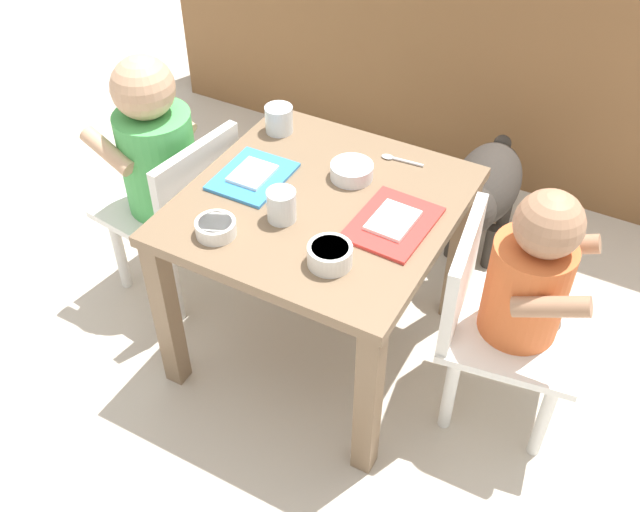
{
  "coord_description": "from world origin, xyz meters",
  "views": [
    {
      "loc": [
        0.58,
        -1.06,
        1.39
      ],
      "look_at": [
        0.0,
        0.0,
        0.29
      ],
      "focal_mm": 41.04,
      "sensor_mm": 36.0,
      "label": 1
    }
  ],
  "objects_px": {
    "seated_child_left": "(161,158)",
    "water_cup_right": "(282,207)",
    "cereal_bowl_left_side": "(330,255)",
    "veggie_bowl_near": "(352,171)",
    "spoon_by_left_tray": "(398,159)",
    "dog": "(484,189)",
    "seated_child_right": "(521,286)",
    "dining_table": "(320,229)",
    "food_tray_right": "(394,222)",
    "water_cup_left": "(279,121)",
    "food_tray_left": "(254,175)",
    "cereal_bowl_right_side": "(216,227)"
  },
  "relations": [
    {
      "from": "dining_table",
      "to": "spoon_by_left_tray",
      "type": "height_order",
      "value": "spoon_by_left_tray"
    },
    {
      "from": "food_tray_right",
      "to": "water_cup_left",
      "type": "height_order",
      "value": "water_cup_left"
    },
    {
      "from": "food_tray_left",
      "to": "veggie_bowl_near",
      "type": "xyz_separation_m",
      "value": [
        0.19,
        0.1,
        0.01
      ]
    },
    {
      "from": "seated_child_left",
      "to": "water_cup_right",
      "type": "distance_m",
      "value": 0.42
    },
    {
      "from": "food_tray_left",
      "to": "food_tray_right",
      "type": "xyz_separation_m",
      "value": [
        0.33,
        -0.0,
        0.0
      ]
    },
    {
      "from": "seated_child_left",
      "to": "seated_child_right",
      "type": "relative_size",
      "value": 1.08
    },
    {
      "from": "water_cup_left",
      "to": "cereal_bowl_right_side",
      "type": "distance_m",
      "value": 0.39
    },
    {
      "from": "seated_child_left",
      "to": "cereal_bowl_right_side",
      "type": "height_order",
      "value": "seated_child_left"
    },
    {
      "from": "dining_table",
      "to": "water_cup_right",
      "type": "relative_size",
      "value": 8.43
    },
    {
      "from": "veggie_bowl_near",
      "to": "spoon_by_left_tray",
      "type": "height_order",
      "value": "veggie_bowl_near"
    },
    {
      "from": "veggie_bowl_near",
      "to": "water_cup_left",
      "type": "bearing_deg",
      "value": 160.12
    },
    {
      "from": "seated_child_left",
      "to": "seated_child_right",
      "type": "distance_m",
      "value": 0.87
    },
    {
      "from": "food_tray_right",
      "to": "spoon_by_left_tray",
      "type": "height_order",
      "value": "food_tray_right"
    },
    {
      "from": "water_cup_left",
      "to": "cereal_bowl_left_side",
      "type": "bearing_deg",
      "value": -47.46
    },
    {
      "from": "veggie_bowl_near",
      "to": "spoon_by_left_tray",
      "type": "distance_m",
      "value": 0.12
    },
    {
      "from": "seated_child_right",
      "to": "cereal_bowl_left_side",
      "type": "height_order",
      "value": "seated_child_right"
    },
    {
      "from": "spoon_by_left_tray",
      "to": "seated_child_left",
      "type": "bearing_deg",
      "value": -159.42
    },
    {
      "from": "food_tray_left",
      "to": "water_cup_left",
      "type": "distance_m",
      "value": 0.19
    },
    {
      "from": "cereal_bowl_right_side",
      "to": "veggie_bowl_near",
      "type": "height_order",
      "value": "veggie_bowl_near"
    },
    {
      "from": "dining_table",
      "to": "cereal_bowl_right_side",
      "type": "xyz_separation_m",
      "value": [
        -0.13,
        -0.19,
        0.1
      ]
    },
    {
      "from": "seated_child_left",
      "to": "water_cup_left",
      "type": "relative_size",
      "value": 9.97
    },
    {
      "from": "seated_child_left",
      "to": "water_cup_right",
      "type": "height_order",
      "value": "seated_child_left"
    },
    {
      "from": "dog",
      "to": "cereal_bowl_left_side",
      "type": "height_order",
      "value": "cereal_bowl_left_side"
    },
    {
      "from": "food_tray_left",
      "to": "cereal_bowl_right_side",
      "type": "relative_size",
      "value": 2.16
    },
    {
      "from": "seated_child_left",
      "to": "veggie_bowl_near",
      "type": "height_order",
      "value": "seated_child_left"
    },
    {
      "from": "water_cup_right",
      "to": "seated_child_left",
      "type": "bearing_deg",
      "value": 165.29
    },
    {
      "from": "food_tray_left",
      "to": "veggie_bowl_near",
      "type": "height_order",
      "value": "veggie_bowl_near"
    },
    {
      "from": "food_tray_left",
      "to": "dog",
      "type": "bearing_deg",
      "value": 53.87
    },
    {
      "from": "seated_child_right",
      "to": "dining_table",
      "type": "bearing_deg",
      "value": -175.67
    },
    {
      "from": "water_cup_left",
      "to": "food_tray_left",
      "type": "bearing_deg",
      "value": -76.15
    },
    {
      "from": "water_cup_left",
      "to": "veggie_bowl_near",
      "type": "height_order",
      "value": "water_cup_left"
    },
    {
      "from": "cereal_bowl_right_side",
      "to": "veggie_bowl_near",
      "type": "xyz_separation_m",
      "value": [
        0.15,
        0.3,
        0.0
      ]
    },
    {
      "from": "dog",
      "to": "food_tray_left",
      "type": "distance_m",
      "value": 0.69
    },
    {
      "from": "dog",
      "to": "seated_child_right",
      "type": "bearing_deg",
      "value": -65.98
    },
    {
      "from": "cereal_bowl_right_side",
      "to": "spoon_by_left_tray",
      "type": "distance_m",
      "value": 0.46
    },
    {
      "from": "seated_child_right",
      "to": "veggie_bowl_near",
      "type": "distance_m",
      "value": 0.43
    },
    {
      "from": "water_cup_left",
      "to": "cereal_bowl_right_side",
      "type": "xyz_separation_m",
      "value": [
        0.08,
        -0.38,
        -0.01
      ]
    },
    {
      "from": "food_tray_right",
      "to": "water_cup_right",
      "type": "bearing_deg",
      "value": -155.77
    },
    {
      "from": "seated_child_left",
      "to": "water_cup_right",
      "type": "xyz_separation_m",
      "value": [
        0.4,
        -0.1,
        0.08
      ]
    },
    {
      "from": "dining_table",
      "to": "cereal_bowl_left_side",
      "type": "xyz_separation_m",
      "value": [
        0.11,
        -0.16,
        0.1
      ]
    },
    {
      "from": "veggie_bowl_near",
      "to": "food_tray_left",
      "type": "bearing_deg",
      "value": -151.81
    },
    {
      "from": "water_cup_left",
      "to": "cereal_bowl_left_side",
      "type": "height_order",
      "value": "water_cup_left"
    },
    {
      "from": "veggie_bowl_near",
      "to": "cereal_bowl_left_side",
      "type": "bearing_deg",
      "value": -71.71
    },
    {
      "from": "seated_child_left",
      "to": "cereal_bowl_left_side",
      "type": "relative_size",
      "value": 7.59
    },
    {
      "from": "dining_table",
      "to": "water_cup_left",
      "type": "xyz_separation_m",
      "value": [
        -0.21,
        0.19,
        0.11
      ]
    },
    {
      "from": "water_cup_right",
      "to": "dining_table",
      "type": "bearing_deg",
      "value": 66.14
    },
    {
      "from": "food_tray_right",
      "to": "water_cup_right",
      "type": "xyz_separation_m",
      "value": [
        -0.21,
        -0.09,
        0.02
      ]
    },
    {
      "from": "cereal_bowl_left_side",
      "to": "dog",
      "type": "bearing_deg",
      "value": 81.24
    },
    {
      "from": "dining_table",
      "to": "dog",
      "type": "distance_m",
      "value": 0.59
    },
    {
      "from": "water_cup_right",
      "to": "cereal_bowl_right_side",
      "type": "distance_m",
      "value": 0.14
    }
  ]
}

